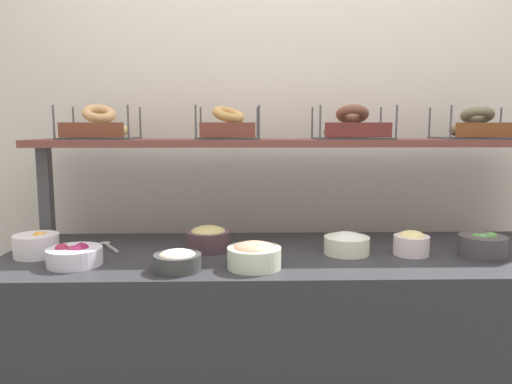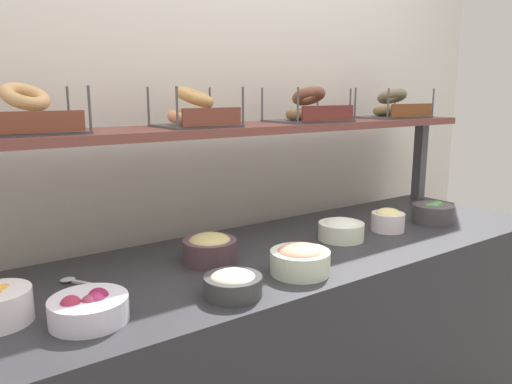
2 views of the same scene
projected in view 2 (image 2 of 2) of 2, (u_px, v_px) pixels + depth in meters
The scene contains 16 objects.
back_wall at pixel (218, 139), 2.13m from camera, with size 3.44×0.06×2.40m, color silver.
deli_counter at pixel (296, 353), 1.85m from camera, with size 2.24×0.70×0.85m, color #2D2D33.
shelf_riser_right at pixel (420, 161), 2.54m from camera, with size 0.05×0.05×0.40m, color #4C4C51.
upper_shelf at pixel (255, 128), 1.90m from camera, with size 2.20×0.32×0.03m, color brown.
bowl_egg_salad at pixel (388, 220), 1.96m from camera, with size 0.13×0.13×0.09m.
bowl_hummus at pixel (210, 248), 1.60m from camera, with size 0.18×0.18×0.10m.
bowl_cream_cheese at pixel (341, 229), 1.84m from camera, with size 0.17×0.17×0.08m.
bowl_veggie_mix at pixel (433, 213), 2.09m from camera, with size 0.17×0.17×0.09m.
bowl_tuna_salad at pixel (233, 283), 1.33m from camera, with size 0.16×0.16×0.07m.
bowl_beet_salad at pixel (89, 308), 1.18m from camera, with size 0.19×0.19×0.08m.
bowl_lox_spread at pixel (300, 259), 1.50m from camera, with size 0.19×0.19×0.09m.
serving_spoon_near_plate at pixel (78, 282), 1.42m from camera, with size 0.11×0.16×0.01m.
bagel_basket_plain at pixel (27, 118), 1.42m from camera, with size 0.31×0.26×0.16m.
bagel_basket_sesame at pixel (195, 113), 1.72m from camera, with size 0.27×0.25×0.15m.
bagel_basket_cinnamon_raisin at pixel (309, 111), 2.02m from camera, with size 0.32×0.24×0.15m.
bagel_basket_poppy at pixel (392, 108), 2.35m from camera, with size 0.34×0.25×0.14m.
Camera 2 is at (-1.10, -1.29, 1.40)m, focal length 34.06 mm.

